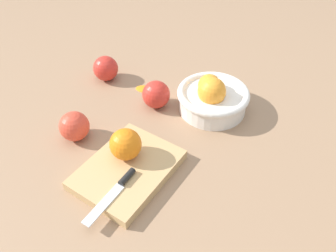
# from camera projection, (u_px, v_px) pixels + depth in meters

# --- Properties ---
(ground_plane) EXTENTS (2.40, 2.40, 0.00)m
(ground_plane) POSITION_uv_depth(u_px,v_px,m) (129.00, 134.00, 0.86)
(ground_plane) COLOR #997556
(bowl) EXTENTS (0.19, 0.19, 0.11)m
(bowl) POSITION_uv_depth(u_px,v_px,m) (212.00, 97.00, 0.90)
(bowl) COLOR white
(bowl) RESTS_ON ground_plane
(cutting_board) EXTENTS (0.24, 0.19, 0.02)m
(cutting_board) POSITION_uv_depth(u_px,v_px,m) (128.00, 170.00, 0.76)
(cutting_board) COLOR tan
(cutting_board) RESTS_ON ground_plane
(orange_on_board) EXTENTS (0.07, 0.07, 0.07)m
(orange_on_board) POSITION_uv_depth(u_px,v_px,m) (126.00, 144.00, 0.75)
(orange_on_board) COLOR orange
(orange_on_board) RESTS_ON cutting_board
(knife) EXTENTS (0.16, 0.02, 0.01)m
(knife) POSITION_uv_depth(u_px,v_px,m) (117.00, 188.00, 0.70)
(knife) COLOR silver
(knife) RESTS_ON cutting_board
(apple_mid_left) EXTENTS (0.08, 0.08, 0.08)m
(apple_mid_left) POSITION_uv_depth(u_px,v_px,m) (157.00, 95.00, 0.92)
(apple_mid_left) COLOR red
(apple_mid_left) RESTS_ON ground_plane
(apple_front_right) EXTENTS (0.07, 0.07, 0.07)m
(apple_front_right) POSITION_uv_depth(u_px,v_px,m) (74.00, 126.00, 0.82)
(apple_front_right) COLOR #D6422D
(apple_front_right) RESTS_ON ground_plane
(apple_front_left) EXTENTS (0.08, 0.08, 0.08)m
(apple_front_left) POSITION_uv_depth(u_px,v_px,m) (106.00, 68.00, 1.01)
(apple_front_left) COLOR red
(apple_front_left) RESTS_ON ground_plane
(citrus_peel) EXTENTS (0.05, 0.06, 0.01)m
(citrus_peel) POSITION_uv_depth(u_px,v_px,m) (144.00, 88.00, 1.00)
(citrus_peel) COLOR orange
(citrus_peel) RESTS_ON ground_plane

